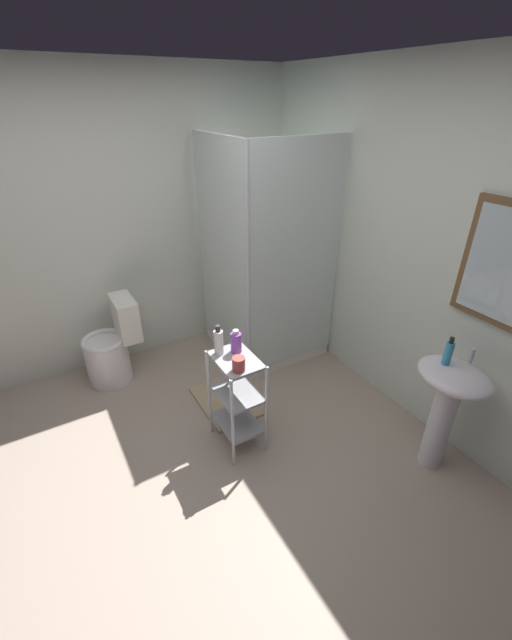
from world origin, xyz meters
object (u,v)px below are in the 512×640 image
Objects in this scene: shower_stall at (262,310)px; rinse_cup at (239,364)px; pedestal_sink at (448,398)px; toilet at (112,348)px; hand_soap_bottle at (448,353)px; lotion_bottle_white at (219,342)px; bath_mat at (225,401)px; storage_cart at (237,395)px; conditioner_bottle_purple at (236,342)px.

shower_stall reaches higher than rinse_cup.
toilet is (-2.08, -1.65, -0.26)m from pedestal_sink.
hand_soap_bottle is at bearing 58.38° from rinse_cup.
lotion_bottle_white is 0.24m from rinse_cup.
hand_soap_bottle is 1.77m from bath_mat.
rinse_cup is (1.05, -0.82, 0.32)m from shower_stall.
hand_soap_bottle reaches higher than pedestal_sink.
toilet is 1.37m from storage_cart.
rinse_cup is (-0.73, -1.10, 0.21)m from pedestal_sink.
hand_soap_bottle is 1.28m from rinse_cup.
shower_stall is at bearing 140.21° from storage_cart.
pedestal_sink is 4.87× the size of conditioner_bottle_purple.
pedestal_sink is at bearing 36.82° from bath_mat.
toilet is 1.53m from rinse_cup.
storage_cart is at bearing -127.08° from hand_soap_bottle.
hand_soap_bottle is 0.87× the size of lotion_bottle_white.
lotion_bottle_white is 1.29× the size of conditioner_bottle_purple.
shower_stall is 1.37m from rinse_cup.
storage_cart is 0.39m from conditioner_bottle_purple.
hand_soap_bottle is at bearing 49.12° from conditioner_bottle_purple.
conditioner_bottle_purple is (0.85, -0.73, 0.35)m from shower_stall.
storage_cart is at bearing 25.35° from toilet.
pedestal_sink is 1.40m from conditioner_bottle_purple.
hand_soap_bottle reaches higher than storage_cart.
hand_soap_bottle is (1.72, 0.27, 0.43)m from shower_stall.
storage_cart is (-0.85, -1.06, -0.14)m from pedestal_sink.
conditioner_bottle_purple is (-0.08, 0.04, 0.38)m from storage_cart.
conditioner_bottle_purple is 0.28× the size of bath_mat.
pedestal_sink reaches higher than storage_cart.
bath_mat is (0.80, 0.69, -0.31)m from toilet.
rinse_cup is at bearing -23.85° from conditioner_bottle_purple.
hand_soap_bottle is at bearing 37.67° from bath_mat.
conditioner_bottle_purple is (0.04, 0.11, -0.02)m from lotion_bottle_white.
conditioner_bottle_purple is at bearing -9.38° from bath_mat.
conditioner_bottle_purple is at bearing 156.15° from rinse_cup.
storage_cart is at bearing -13.47° from bath_mat.
shower_stall is 2.47× the size of pedestal_sink.
pedestal_sink is 1.70m from bath_mat.
lotion_bottle_white is at bearing -108.26° from conditioner_bottle_purple.
conditioner_bottle_purple is (1.16, 0.63, 0.50)m from toilet.
toilet is at bearing -158.16° from rinse_cup.
pedestal_sink is at bearing 17.88° from hand_soap_bottle.
storage_cart is 1.23× the size of bath_mat.
hand_soap_bottle reaches higher than rinse_cup.
shower_stall is 1.79m from hand_soap_bottle.
shower_stall is at bearing -170.84° from pedestal_sink.
bath_mat is at bearing 165.21° from rinse_cup.
storage_cart is 7.71× the size of rinse_cup.
storage_cart is (1.23, 0.58, 0.12)m from toilet.
hand_soap_bottle reaches higher than conditioner_bottle_purple.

